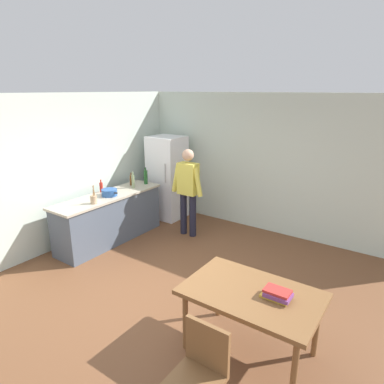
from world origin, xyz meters
The scene contains 15 objects.
ground_plane centered at (0.00, 0.00, 0.00)m, with size 14.00×14.00×0.00m, color brown.
wall_back centered at (0.00, 3.00, 1.35)m, with size 6.40×0.12×2.70m, color silver.
wall_left centered at (-2.60, 0.20, 1.35)m, with size 0.12×5.60×2.70m, color silver.
kitchen_counter centered at (-2.00, 0.80, 0.45)m, with size 0.64×2.20×0.90m.
refrigerator centered at (-1.90, 2.40, 0.90)m, with size 0.70×0.67×1.80m.
person centered at (-0.95, 1.85, 0.98)m, with size 0.70×0.22×1.70m.
dining_table centered at (1.40, -0.30, 0.67)m, with size 1.40×0.90×0.75m.
chair centered at (1.40, -1.27, 0.53)m, with size 0.42×0.42×0.91m.
cooking_pot centered at (-1.95, 0.79, 0.96)m, with size 0.40×0.28×0.12m.
utensil_jar centered at (-1.82, 0.34, 0.98)m, with size 0.11×0.11×0.32m.
bottle_sauce_red centered at (-2.24, 0.86, 1.00)m, with size 0.06×0.06×0.24m.
bottle_wine_green centered at (-1.94, 1.76, 1.05)m, with size 0.08×0.08×0.34m.
bottle_vinegar_tall centered at (-1.96, 1.41, 1.04)m, with size 0.06×0.06×0.32m.
bottle_beer_brown centered at (-2.11, 1.52, 1.01)m, with size 0.06×0.06×0.26m.
book_stack centered at (1.65, -0.27, 0.80)m, with size 0.30×0.19×0.09m.
Camera 1 is at (2.63, -3.14, 2.76)m, focal length 31.58 mm.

